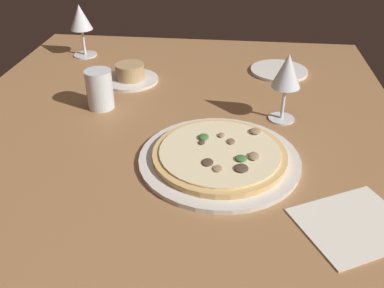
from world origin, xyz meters
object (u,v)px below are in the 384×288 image
Objects in this scene: wine_glass_far at (80,20)px; water_glass at (100,92)px; paper_menu at (354,224)px; pizza_main at (220,156)px; ramekin_on_saucer at (130,75)px; side_plate at (279,71)px; wine_glass_near at (287,73)px.

wine_glass_far is 1.66× the size of water_glass.
water_glass reaches higher than paper_menu.
pizza_main is 2.08× the size of ramekin_on_saucer.
wine_glass_far is 102.61cm from paper_menu.
pizza_main is at bearing -143.64° from ramekin_on_saucer.
ramekin_on_saucer is at bearing 104.96° from side_plate.
wine_glass_far reaches higher than water_glass.
water_glass is 0.55× the size of paper_menu.
wine_glass_far is at bearing 40.12° from pizza_main.
ramekin_on_saucer is 44.46cm from side_plate.
paper_menu is at bearing -135.65° from wine_glass_far.
wine_glass_far is at bearing 16.56° from paper_menu.
wine_glass_far is (18.79, 19.85, 9.90)cm from ramekin_on_saucer.
paper_menu is (-16.35, -23.61, -1.02)cm from pizza_main.
pizza_main is 46.90cm from ramekin_on_saucer.
wine_glass_near is at bearing 177.55° from side_plate.
paper_menu is (-72.90, -71.27, -11.64)cm from wine_glass_far.
ramekin_on_saucer is 0.96× the size of wine_glass_near.
ramekin_on_saucer is at bearing -11.46° from water_glass.
water_glass is 54.52cm from side_plate.
wine_glass_far reaches higher than paper_menu.
pizza_main is at bearing 27.51° from paper_menu.
wine_glass_near is 45.77cm from water_glass.
side_plate is (49.24, -15.12, -0.72)cm from pizza_main.
wine_glass_far is 40.05cm from water_glass.
pizza_main is at bearing 144.64° from wine_glass_near.
side_plate is 0.95× the size of paper_menu.
ramekin_on_saucer reaches higher than pizza_main.
pizza_main is at bearing -123.66° from water_glass.
pizza_main is at bearing -139.88° from wine_glass_far.
side_plate is at bearing -75.04° from ramekin_on_saucer.
wine_glass_near is (19.52, -13.85, 10.83)cm from pizza_main.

